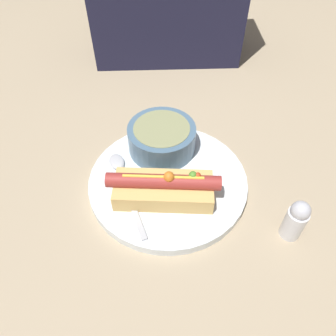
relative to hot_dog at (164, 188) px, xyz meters
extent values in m
plane|color=tan|center=(0.01, 0.04, -0.04)|extent=(4.00, 4.00, 0.00)
cylinder|color=white|center=(0.01, 0.04, -0.03)|extent=(0.26, 0.26, 0.02)
cube|color=#DBAD60|center=(0.00, 0.00, -0.01)|extent=(0.16, 0.08, 0.03)
cylinder|color=#9E332D|center=(0.00, 0.00, 0.02)|extent=(0.18, 0.04, 0.02)
sphere|color=#C63F1E|center=(0.05, 0.00, 0.03)|extent=(0.01, 0.01, 0.01)
sphere|color=#518C2D|center=(0.01, 0.00, 0.03)|extent=(0.01, 0.01, 0.01)
sphere|color=orange|center=(0.01, 0.00, 0.03)|extent=(0.02, 0.02, 0.02)
sphere|color=#518C2D|center=(0.04, 0.00, 0.03)|extent=(0.01, 0.01, 0.01)
cylinder|color=gold|center=(0.00, 0.00, 0.03)|extent=(0.12, 0.01, 0.01)
cylinder|color=slate|center=(0.00, 0.11, 0.00)|extent=(0.12, 0.12, 0.05)
cylinder|color=#8C8E60|center=(0.00, 0.11, 0.02)|extent=(0.10, 0.10, 0.01)
cube|color=#B7B7BC|center=(-0.05, -0.01, -0.02)|extent=(0.05, 0.14, 0.00)
ellipsoid|color=#B7B7BC|center=(-0.08, 0.07, -0.02)|extent=(0.04, 0.04, 0.01)
cylinder|color=silver|center=(0.19, -0.06, -0.01)|extent=(0.03, 0.03, 0.05)
sphere|color=silver|center=(0.19, -0.06, 0.02)|extent=(0.03, 0.03, 0.03)
camera|label=1|loc=(-0.01, -0.31, 0.40)|focal=35.00mm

